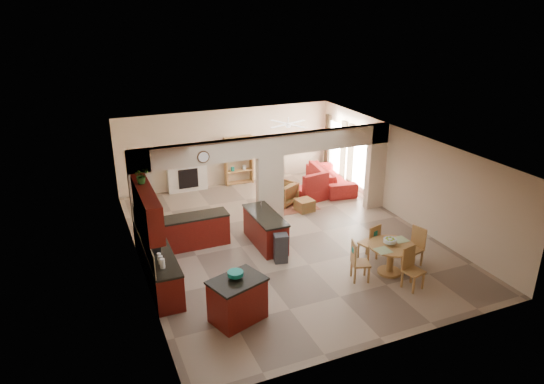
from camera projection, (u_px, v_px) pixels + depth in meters
name	position (u px, v px, depth m)	size (l,w,h in m)	color
floor	(283.00, 239.00, 13.91)	(10.00, 10.00, 0.00)	gray
ceiling	(284.00, 144.00, 12.89)	(10.00, 10.00, 0.00)	white
wall_back	(228.00, 147.00, 17.69)	(8.00, 8.00, 0.00)	#CDB396
wall_front	(392.00, 283.00, 9.11)	(8.00, 8.00, 0.00)	#CDB396
wall_left	(136.00, 216.00, 11.96)	(10.00, 10.00, 0.00)	#CDB396
wall_right	(403.00, 175.00, 14.85)	(10.00, 10.00, 0.00)	#CDB396
partition_left_pier	(142.00, 200.00, 12.92)	(0.60, 0.25, 2.80)	#CDB396
partition_center_pier	(270.00, 191.00, 14.37)	(0.80, 0.25, 2.20)	#CDB396
partition_right_pier	(376.00, 166.00, 15.60)	(0.60, 0.25, 2.80)	#CDB396
partition_header	(270.00, 146.00, 13.86)	(8.00, 0.25, 0.60)	#CDB396
kitchen_counter	(171.00, 249.00, 12.35)	(2.52, 3.29, 1.48)	#460D08
upper_cabinets	(147.00, 208.00, 11.15)	(0.35, 2.40, 0.90)	#460D08
peninsula	(265.00, 229.00, 13.43)	(0.70, 1.85, 0.91)	#460D08
wall_clock	(203.00, 157.00, 13.03)	(0.34, 0.34, 0.03)	#4B2E19
rug	(290.00, 206.00, 16.15)	(1.60, 1.30, 0.01)	brown
fireplace	(187.00, 174.00, 17.26)	(1.60, 0.35, 1.20)	beige
shelving_unit	(239.00, 160.00, 17.85)	(1.00, 0.32, 1.80)	olive
window_a	(360.00, 160.00, 16.89)	(0.02, 0.90, 1.90)	white
window_b	(336.00, 148.00, 18.34)	(0.02, 0.90, 1.90)	white
glazed_door	(348.00, 158.00, 17.67)	(0.02, 0.70, 2.10)	white
drape_a_left	(369.00, 165.00, 16.36)	(0.10, 0.28, 2.30)	#44201B
drape_a_right	(350.00, 156.00, 17.39)	(0.10, 0.28, 2.30)	#44201B
drape_b_left	(343.00, 152.00, 17.82)	(0.10, 0.28, 2.30)	#44201B
drape_b_right	(327.00, 144.00, 18.85)	(0.10, 0.28, 2.30)	#44201B
ceiling_fan	(288.00, 124.00, 16.10)	(1.00, 1.00, 0.10)	white
kitchen_island	(238.00, 300.00, 10.20)	(1.32, 1.12, 0.97)	#460D08
teal_bowl	(235.00, 275.00, 10.05)	(0.33, 0.33, 0.16)	#128172
trash_can	(281.00, 249.00, 12.55)	(0.34, 0.29, 0.72)	#2E2E30
dining_table	(391.00, 255.00, 11.97)	(1.15, 1.15, 0.78)	olive
fruit_bowl	(390.00, 241.00, 11.87)	(0.32, 0.32, 0.17)	#80A423
sofa	(331.00, 177.00, 17.67)	(1.03, 2.62, 0.77)	maroon
chaise	(311.00, 193.00, 16.68)	(1.00, 0.81, 0.40)	maroon
armchair	(282.00, 193.00, 16.20)	(0.81, 0.83, 0.76)	#9A331C
ottoman	(305.00, 205.00, 15.72)	(0.53, 0.53, 0.38)	#9A331C
plant	(141.00, 176.00, 11.29)	(0.34, 0.30, 0.38)	#184311
chair_north	(371.00, 241.00, 12.56)	(0.52, 0.52, 1.02)	olive
chair_east	(415.00, 245.00, 12.36)	(0.52, 0.52, 1.02)	olive
chair_south	(411.00, 266.00, 11.37)	(0.50, 0.50, 1.02)	olive
chair_west	(357.00, 260.00, 11.65)	(0.53, 0.53, 1.02)	olive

